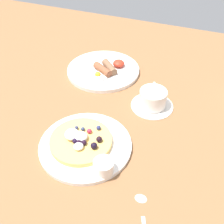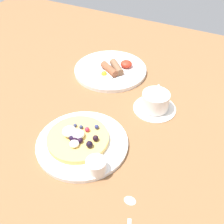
{
  "view_description": "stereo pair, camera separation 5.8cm",
  "coord_description": "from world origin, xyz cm",
  "px_view_note": "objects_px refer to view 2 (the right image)",
  "views": [
    {
      "loc": [
        22.89,
        -56.06,
        56.68
      ],
      "look_at": [
        1.43,
        -0.94,
        4.0
      ],
      "focal_mm": 44.19,
      "sensor_mm": 36.0,
      "label": 1
    },
    {
      "loc": [
        28.2,
        -53.69,
        56.68
      ],
      "look_at": [
        1.43,
        -0.94,
        4.0
      ],
      "focal_mm": 44.19,
      "sensor_mm": 36.0,
      "label": 2
    }
  ],
  "objects_px": {
    "teaspoon": "(130,213)",
    "pancake_plate": "(82,143)",
    "coffee_cup": "(156,100)",
    "syrup_ramekin": "(96,165)",
    "breakfast_plate": "(110,70)",
    "coffee_saucer": "(154,108)"
  },
  "relations": [
    {
      "from": "coffee_saucer",
      "to": "coffee_cup",
      "type": "relative_size",
      "value": 1.19
    },
    {
      "from": "syrup_ramekin",
      "to": "coffee_saucer",
      "type": "relative_size",
      "value": 0.38
    },
    {
      "from": "syrup_ramekin",
      "to": "breakfast_plate",
      "type": "xyz_separation_m",
      "value": [
        -0.18,
        0.42,
        -0.02
      ]
    },
    {
      "from": "syrup_ramekin",
      "to": "teaspoon",
      "type": "bearing_deg",
      "value": -27.68
    },
    {
      "from": "pancake_plate",
      "to": "teaspoon",
      "type": "relative_size",
      "value": 1.87
    },
    {
      "from": "coffee_cup",
      "to": "teaspoon",
      "type": "relative_size",
      "value": 0.84
    },
    {
      "from": "coffee_cup",
      "to": "teaspoon",
      "type": "xyz_separation_m",
      "value": [
        0.07,
        -0.36,
        -0.03
      ]
    },
    {
      "from": "coffee_saucer",
      "to": "coffee_cup",
      "type": "bearing_deg",
      "value": 102.05
    },
    {
      "from": "syrup_ramekin",
      "to": "breakfast_plate",
      "type": "distance_m",
      "value": 0.45
    },
    {
      "from": "teaspoon",
      "to": "pancake_plate",
      "type": "bearing_deg",
      "value": 147.78
    },
    {
      "from": "breakfast_plate",
      "to": "coffee_cup",
      "type": "distance_m",
      "value": 0.25
    },
    {
      "from": "pancake_plate",
      "to": "coffee_saucer",
      "type": "height_order",
      "value": "pancake_plate"
    },
    {
      "from": "teaspoon",
      "to": "coffee_cup",
      "type": "bearing_deg",
      "value": 101.8
    },
    {
      "from": "coffee_saucer",
      "to": "teaspoon",
      "type": "bearing_deg",
      "value": -78.2
    },
    {
      "from": "teaspoon",
      "to": "coffee_saucer",
      "type": "bearing_deg",
      "value": 101.8
    },
    {
      "from": "pancake_plate",
      "to": "coffee_cup",
      "type": "relative_size",
      "value": 2.23
    },
    {
      "from": "breakfast_plate",
      "to": "coffee_cup",
      "type": "height_order",
      "value": "coffee_cup"
    },
    {
      "from": "pancake_plate",
      "to": "teaspoon",
      "type": "height_order",
      "value": "pancake_plate"
    },
    {
      "from": "syrup_ramekin",
      "to": "coffee_cup",
      "type": "xyz_separation_m",
      "value": [
        0.04,
        0.29,
        0.01
      ]
    },
    {
      "from": "coffee_cup",
      "to": "pancake_plate",
      "type": "bearing_deg",
      "value": -117.9
    },
    {
      "from": "syrup_ramekin",
      "to": "coffee_cup",
      "type": "bearing_deg",
      "value": 81.61
    },
    {
      "from": "breakfast_plate",
      "to": "coffee_saucer",
      "type": "height_order",
      "value": "breakfast_plate"
    }
  ]
}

